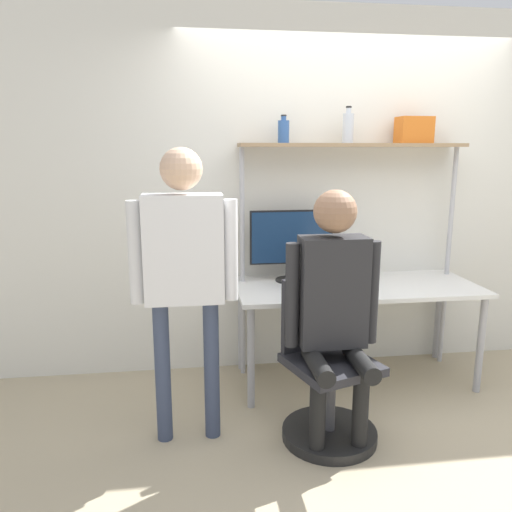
% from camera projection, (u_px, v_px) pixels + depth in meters
% --- Properties ---
extents(ground_plane, '(12.00, 12.00, 0.00)m').
position_uv_depth(ground_plane, '(371.00, 404.00, 3.36)').
color(ground_plane, tan).
extents(wall_back, '(8.00, 0.06, 2.70)m').
position_uv_depth(wall_back, '(344.00, 194.00, 3.83)').
color(wall_back, silver).
rests_on(wall_back, ground_plane).
extents(desk, '(1.73, 0.72, 0.73)m').
position_uv_depth(desk, '(357.00, 295.00, 3.59)').
color(desk, silver).
rests_on(desk, ground_plane).
extents(shelf_unit, '(1.65, 0.26, 1.73)m').
position_uv_depth(shelf_unit, '(351.00, 180.00, 3.64)').
color(shelf_unit, '#997A56').
rests_on(shelf_unit, ground_plane).
extents(monitor, '(0.62, 0.23, 0.53)m').
position_uv_depth(monitor, '(292.00, 242.00, 3.64)').
color(monitor, black).
rests_on(monitor, desk).
extents(laptop, '(0.29, 0.25, 0.25)m').
position_uv_depth(laptop, '(316.00, 282.00, 3.41)').
color(laptop, '#333338').
rests_on(laptop, desk).
extents(cell_phone, '(0.07, 0.15, 0.01)m').
position_uv_depth(cell_phone, '(353.00, 291.00, 3.42)').
color(cell_phone, silver).
rests_on(cell_phone, desk).
extents(office_chair, '(0.58, 0.58, 0.95)m').
position_uv_depth(office_chair, '(327.00, 390.00, 2.94)').
color(office_chair, black).
rests_on(office_chair, ground_plane).
extents(person_seated, '(0.54, 0.48, 1.47)m').
position_uv_depth(person_seated, '(334.00, 297.00, 2.78)').
color(person_seated, black).
rests_on(person_seated, ground_plane).
extents(person_standing, '(0.60, 0.23, 1.70)m').
position_uv_depth(person_standing, '(184.00, 259.00, 2.76)').
color(person_standing, '#38425B').
rests_on(person_standing, ground_plane).
extents(bottle_blue, '(0.08, 0.08, 0.19)m').
position_uv_depth(bottle_blue, '(284.00, 131.00, 3.50)').
color(bottle_blue, '#335999').
rests_on(bottle_blue, shelf_unit).
extents(bottle_clear, '(0.08, 0.08, 0.26)m').
position_uv_depth(bottle_clear, '(348.00, 128.00, 3.56)').
color(bottle_clear, silver).
rests_on(bottle_clear, shelf_unit).
extents(storage_box, '(0.24, 0.16, 0.19)m').
position_uv_depth(storage_box, '(414.00, 130.00, 3.63)').
color(storage_box, '#D1661E').
rests_on(storage_box, shelf_unit).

